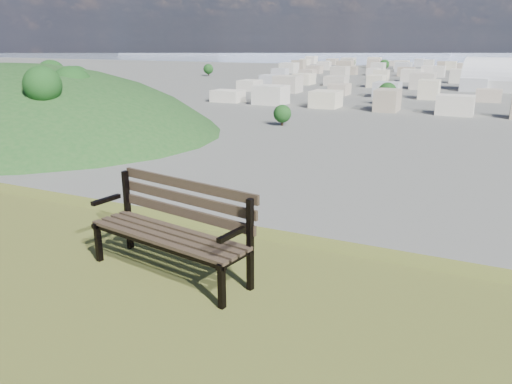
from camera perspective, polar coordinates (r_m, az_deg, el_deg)
The scene contains 6 objects.
park_bench at distance 4.93m, azimuth -9.32°, elevation -3.55°, with size 1.80×0.85×0.90m.
green_wooded_hill at distance 176.46m, azimuth -26.00°, elevation 6.54°, with size 158.22×126.58×79.11m.
city_blocks at distance 396.04m, azimuth 25.60°, elevation 12.04°, with size 395.00×361.00×7.00m.
city_trees at distance 321.91m, azimuth 20.69°, elevation 12.04°, with size 406.52×387.20×9.98m.
bay_water at distance 901.29m, azimuth 25.98°, elevation 13.71°, with size 2400.00×700.00×0.12m, color #99ABC2.
far_hills at distance 1405.21m, azimuth 23.68°, elevation 15.66°, with size 2050.00×340.00×60.00m.
Camera 1 is at (1.88, -0.88, 27.23)m, focal length 35.00 mm.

